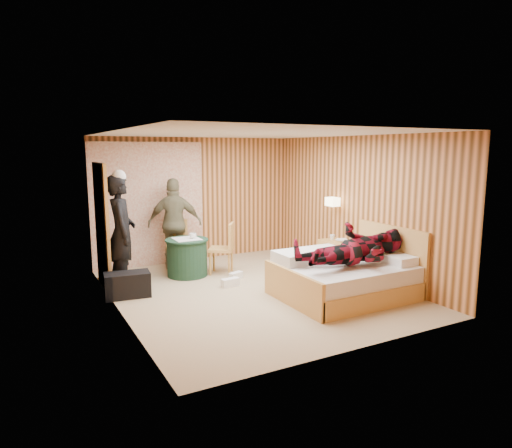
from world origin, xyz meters
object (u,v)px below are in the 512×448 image
wall_lamp (333,202)px  nightstand (336,256)px  duffel_bag (127,285)px  man_on_bed (356,238)px  chair_near (225,245)px  bed (344,277)px  woman_standing (122,233)px  round_table (187,257)px  man_at_table (175,224)px  chair_far (177,240)px

wall_lamp → nightstand: size_ratio=0.42×
duffel_bag → man_on_bed: size_ratio=0.38×
wall_lamp → duffel_bag: wall_lamp is taller
chair_near → man_on_bed: size_ratio=0.53×
bed → man_on_bed: (0.02, -0.23, 0.65)m
bed → woman_standing: (-2.93, 2.01, 0.63)m
chair_near → round_table: bearing=-72.4°
bed → woman_standing: bearing=145.6°
round_table → chair_near: 0.73m
round_table → woman_standing: bearing=-168.1°
round_table → man_at_table: (-0.00, 0.64, 0.52)m
man_at_table → bed: bearing=142.7°
wall_lamp → nightstand: 1.01m
duffel_bag → man_at_table: (1.23, 1.35, 0.67)m
woman_standing → man_at_table: (1.19, 0.89, -0.07)m
chair_near → duffel_bag: chair_near is taller
nightstand → man_at_table: 3.10m
duffel_bag → woman_standing: size_ratio=0.36×
duffel_bag → man_on_bed: (3.00, -1.78, 0.76)m
chair_far → duffel_bag: size_ratio=1.37×
round_table → duffel_bag: (-1.23, -0.71, -0.15)m
round_table → nightstand: bearing=-23.8°
woman_standing → wall_lamp: bearing=-88.4°
wall_lamp → man_at_table: size_ratio=0.15×
round_table → chair_far: size_ratio=0.83×
chair_near → duffel_bag: size_ratio=1.38×
duffel_bag → wall_lamp: bearing=4.1°
duffel_bag → woman_standing: (0.04, 0.46, 0.74)m
man_on_bed → bed: bearing=95.7°
woman_standing → duffel_bag: bearing=-173.9°
nightstand → duffel_bag: 3.75m
nightstand → wall_lamp: bearing=77.9°
wall_lamp → chair_near: 2.14m
nightstand → chair_near: size_ratio=0.66×
nightstand → woman_standing: size_ratio=0.33×
wall_lamp → man_at_table: (-2.54, 1.54, -0.44)m
woman_standing → man_on_bed: 3.71m
round_table → woman_standing: (-1.19, -0.25, 0.59)m
duffel_bag → man_at_table: 1.95m
bed → man_at_table: man_at_table is taller
bed → woman_standing: size_ratio=1.06×
chair_far → wall_lamp: bearing=-14.5°
woman_standing → chair_near: bearing=-76.9°
wall_lamp → woman_standing: (-3.73, 0.65, -0.37)m
chair_near → man_on_bed: bearing=59.7°
nightstand → woman_standing: bearing=167.0°
nightstand → chair_far: bearing=145.3°
nightstand → chair_near: (-1.83, 0.90, 0.24)m
chair_far → chair_near: size_ratio=0.99×
man_at_table → round_table: bearing=111.6°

